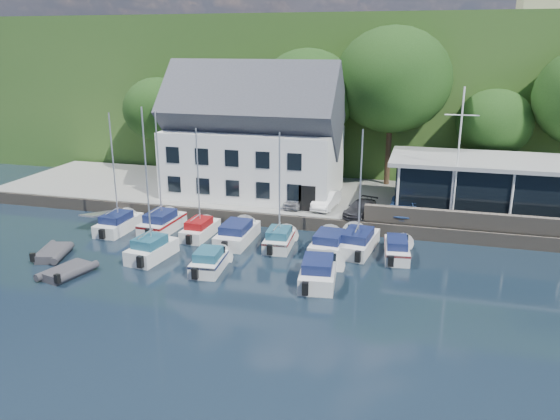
{
  "coord_description": "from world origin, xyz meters",
  "views": [
    {
      "loc": [
        6.94,
        -26.6,
        13.37
      ],
      "look_at": [
        -2.69,
        9.0,
        2.03
      ],
      "focal_mm": 35.0,
      "sensor_mm": 36.0,
      "label": 1
    }
  ],
  "objects_px": {
    "harbor_building": "(254,143)",
    "boat_r1_0": "(114,174)",
    "boat_r1_4": "(280,187)",
    "boat_r1_6": "(360,185)",
    "boat_r1_1": "(159,168)",
    "car_blue": "(404,206)",
    "boat_r2_3": "(318,269)",
    "flagpole": "(458,156)",
    "dinghy_1": "(67,270)",
    "car_silver": "(295,199)",
    "club_pavilion": "(478,185)",
    "boat_r2_1": "(147,188)",
    "car_white": "(326,200)",
    "boat_r1_3": "(237,232)",
    "boat_r1_7": "(397,247)",
    "boat_r1_5": "(330,242)",
    "car_dgrey": "(360,208)",
    "boat_r2_2": "(210,259)",
    "boat_r1_2": "(198,181)",
    "dinghy_0": "(53,251)"
  },
  "relations": [
    {
      "from": "boat_r1_2",
      "to": "boat_r1_4",
      "type": "xyz_separation_m",
      "value": [
        6.07,
        -0.61,
        0.11
      ]
    },
    {
      "from": "club_pavilion",
      "to": "boat_r1_5",
      "type": "height_order",
      "value": "club_pavilion"
    },
    {
      "from": "harbor_building",
      "to": "dinghy_1",
      "type": "xyz_separation_m",
      "value": [
        -6.2,
        -17.39,
        -4.98
      ]
    },
    {
      "from": "car_dgrey",
      "to": "boat_r1_5",
      "type": "height_order",
      "value": "car_dgrey"
    },
    {
      "from": "boat_r2_1",
      "to": "boat_r1_0",
      "type": "bearing_deg",
      "value": 146.85
    },
    {
      "from": "car_white",
      "to": "boat_r1_1",
      "type": "distance_m",
      "value": 12.98
    },
    {
      "from": "boat_r1_5",
      "to": "car_dgrey",
      "type": "bearing_deg",
      "value": 80.25
    },
    {
      "from": "boat_r1_2",
      "to": "boat_r1_6",
      "type": "relative_size",
      "value": 0.91
    },
    {
      "from": "harbor_building",
      "to": "boat_r2_3",
      "type": "height_order",
      "value": "harbor_building"
    },
    {
      "from": "boat_r1_3",
      "to": "boat_r2_2",
      "type": "distance_m",
      "value": 5.13
    },
    {
      "from": "boat_r2_2",
      "to": "boat_r2_3",
      "type": "height_order",
      "value": "boat_r2_3"
    },
    {
      "from": "dinghy_1",
      "to": "flagpole",
      "type": "bearing_deg",
      "value": 46.59
    },
    {
      "from": "boat_r1_7",
      "to": "car_blue",
      "type": "bearing_deg",
      "value": 83.53
    },
    {
      "from": "club_pavilion",
      "to": "boat_r2_3",
      "type": "xyz_separation_m",
      "value": [
        -9.53,
        -13.8,
        -2.28
      ]
    },
    {
      "from": "boat_r1_4",
      "to": "boat_r1_6",
      "type": "distance_m",
      "value": 5.3
    },
    {
      "from": "boat_r1_2",
      "to": "boat_r1_7",
      "type": "relative_size",
      "value": 1.46
    },
    {
      "from": "boat_r1_1",
      "to": "boat_r1_2",
      "type": "xyz_separation_m",
      "value": [
        3.16,
        -0.31,
        -0.66
      ]
    },
    {
      "from": "boat_r1_7",
      "to": "dinghy_1",
      "type": "relative_size",
      "value": 1.77
    },
    {
      "from": "club_pavilion",
      "to": "car_blue",
      "type": "xyz_separation_m",
      "value": [
        -5.32,
        -2.61,
        -1.35
      ]
    },
    {
      "from": "boat_r1_6",
      "to": "boat_r1_1",
      "type": "bearing_deg",
      "value": -173.02
    },
    {
      "from": "boat_r2_3",
      "to": "boat_r1_1",
      "type": "bearing_deg",
      "value": 149.4
    },
    {
      "from": "harbor_building",
      "to": "flagpole",
      "type": "distance_m",
      "value": 16.59
    },
    {
      "from": "car_dgrey",
      "to": "boat_r1_3",
      "type": "height_order",
      "value": "car_dgrey"
    },
    {
      "from": "boat_r1_0",
      "to": "dinghy_1",
      "type": "distance_m",
      "value": 9.11
    },
    {
      "from": "car_dgrey",
      "to": "boat_r1_0",
      "type": "relative_size",
      "value": 0.43
    },
    {
      "from": "boat_r1_1",
      "to": "boat_r2_1",
      "type": "bearing_deg",
      "value": -67.71
    },
    {
      "from": "car_dgrey",
      "to": "boat_r1_4",
      "type": "height_order",
      "value": "boat_r1_4"
    },
    {
      "from": "car_dgrey",
      "to": "car_blue",
      "type": "xyz_separation_m",
      "value": [
        3.11,
        0.87,
        0.16
      ]
    },
    {
      "from": "car_blue",
      "to": "boat_r2_3",
      "type": "height_order",
      "value": "car_blue"
    },
    {
      "from": "boat_r1_0",
      "to": "dinghy_0",
      "type": "bearing_deg",
      "value": -101.98
    },
    {
      "from": "flagpole",
      "to": "dinghy_1",
      "type": "bearing_deg",
      "value": -148.57
    },
    {
      "from": "boat_r1_4",
      "to": "boat_r2_1",
      "type": "distance_m",
      "value": 8.5
    },
    {
      "from": "boat_r1_4",
      "to": "harbor_building",
      "type": "bearing_deg",
      "value": 113.35
    },
    {
      "from": "boat_r1_7",
      "to": "boat_r2_3",
      "type": "height_order",
      "value": "boat_r2_3"
    },
    {
      "from": "harbor_building",
      "to": "boat_r1_0",
      "type": "height_order",
      "value": "harbor_building"
    },
    {
      "from": "car_dgrey",
      "to": "boat_r1_5",
      "type": "bearing_deg",
      "value": -86.88
    },
    {
      "from": "dinghy_1",
      "to": "boat_r1_6",
      "type": "bearing_deg",
      "value": 43.56
    },
    {
      "from": "car_silver",
      "to": "flagpole",
      "type": "xyz_separation_m",
      "value": [
        11.87,
        -0.75,
        4.22
      ]
    },
    {
      "from": "harbor_building",
      "to": "boat_r2_2",
      "type": "relative_size",
      "value": 2.91
    },
    {
      "from": "car_white",
      "to": "boat_r1_3",
      "type": "relative_size",
      "value": 0.59
    },
    {
      "from": "boat_r1_0",
      "to": "flagpole",
      "type": "bearing_deg",
      "value": 14.85
    },
    {
      "from": "car_blue",
      "to": "boat_r1_0",
      "type": "bearing_deg",
      "value": -159.56
    },
    {
      "from": "flagpole",
      "to": "boat_r2_1",
      "type": "height_order",
      "value": "flagpole"
    },
    {
      "from": "car_silver",
      "to": "flagpole",
      "type": "height_order",
      "value": "flagpole"
    },
    {
      "from": "boat_r1_5",
      "to": "dinghy_0",
      "type": "distance_m",
      "value": 18.09
    },
    {
      "from": "boat_r1_0",
      "to": "car_blue",
      "type": "bearing_deg",
      "value": 18.64
    },
    {
      "from": "car_blue",
      "to": "dinghy_1",
      "type": "xyz_separation_m",
      "value": [
        -18.88,
        -14.28,
        -1.33
      ]
    },
    {
      "from": "club_pavilion",
      "to": "boat_r2_1",
      "type": "height_order",
      "value": "boat_r2_1"
    },
    {
      "from": "flagpole",
      "to": "boat_r1_5",
      "type": "distance_m",
      "value": 10.99
    },
    {
      "from": "boat_r1_0",
      "to": "boat_r2_1",
      "type": "xyz_separation_m",
      "value": [
        4.97,
        -4.28,
        0.38
      ]
    }
  ]
}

